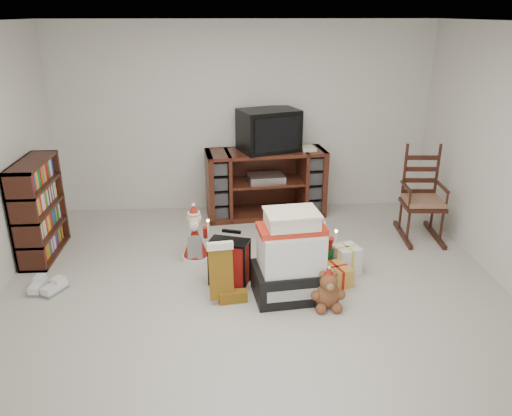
% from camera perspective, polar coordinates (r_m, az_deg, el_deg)
% --- Properties ---
extents(room, '(5.01, 5.01, 2.51)m').
position_cam_1_polar(room, '(4.32, -0.10, 3.62)').
color(room, '#AFABA0').
rests_on(room, ground).
extents(tv_stand, '(1.61, 0.73, 0.89)m').
position_cam_1_polar(tv_stand, '(6.66, 1.11, 2.87)').
color(tv_stand, '#471D14').
rests_on(tv_stand, floor).
extents(bookshelf, '(0.30, 0.90, 1.10)m').
position_cam_1_polar(bookshelf, '(6.00, -23.56, -0.30)').
color(bookshelf, '#37160F').
rests_on(bookshelf, floor).
extents(rocking_chair, '(0.52, 0.80, 1.16)m').
position_cam_1_polar(rocking_chair, '(6.36, 18.28, 0.34)').
color(rocking_chair, '#37160F').
rests_on(rocking_chair, floor).
extents(gift_pile, '(0.74, 0.57, 0.86)m').
position_cam_1_polar(gift_pile, '(4.76, 3.98, -6.05)').
color(gift_pile, black).
rests_on(gift_pile, floor).
extents(red_suitcase, '(0.41, 0.30, 0.56)m').
position_cam_1_polar(red_suitcase, '(5.03, -3.05, -6.18)').
color(red_suitcase, maroon).
rests_on(red_suitcase, floor).
extents(stocking, '(0.30, 0.16, 0.61)m').
position_cam_1_polar(stocking, '(4.71, -4.02, -7.35)').
color(stocking, '#0C7217').
rests_on(stocking, floor).
extents(teddy_bear, '(0.25, 0.22, 0.37)m').
position_cam_1_polar(teddy_bear, '(4.72, 8.17, -9.44)').
color(teddy_bear, brown).
rests_on(teddy_bear, floor).
extents(santa_figurine, '(0.32, 0.31, 0.66)m').
position_cam_1_polar(santa_figurine, '(5.27, 7.01, -4.79)').
color(santa_figurine, maroon).
rests_on(santa_figurine, floor).
extents(mrs_claus_figurine, '(0.31, 0.30, 0.64)m').
position_cam_1_polar(mrs_claus_figurine, '(5.55, -6.99, -3.46)').
color(mrs_claus_figurine, maroon).
rests_on(mrs_claus_figurine, floor).
extents(sneaker_pair, '(0.35, 0.29, 0.10)m').
position_cam_1_polar(sneaker_pair, '(5.38, -22.83, -8.35)').
color(sneaker_pair, silver).
rests_on(sneaker_pair, floor).
extents(gift_cluster, '(0.74, 0.83, 0.25)m').
position_cam_1_polar(gift_cluster, '(5.19, 7.69, -6.85)').
color(gift_cluster, red).
rests_on(gift_cluster, floor).
extents(crt_television, '(0.85, 0.74, 0.53)m').
position_cam_1_polar(crt_television, '(6.49, 1.46, 8.88)').
color(crt_television, black).
rests_on(crt_television, tv_stand).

